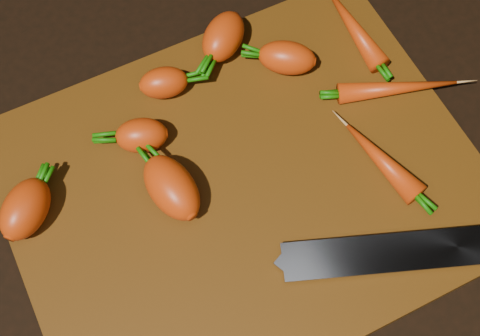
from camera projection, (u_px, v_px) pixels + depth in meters
name	position (u px, v px, depth m)	size (l,w,h in m)	color
ground	(244.00, 189.00, 0.74)	(2.00, 2.00, 0.01)	black
cutting_board	(244.00, 185.00, 0.73)	(0.50, 0.40, 0.01)	#623409
carrot_0	(25.00, 209.00, 0.69)	(0.07, 0.05, 0.05)	#C33609
carrot_1	(141.00, 135.00, 0.73)	(0.06, 0.04, 0.04)	#C33609
carrot_2	(172.00, 188.00, 0.70)	(0.08, 0.05, 0.05)	#C33609
carrot_3	(223.00, 37.00, 0.78)	(0.07, 0.04, 0.04)	#C33609
carrot_4	(164.00, 83.00, 0.76)	(0.06, 0.04, 0.04)	#C33609
carrot_5	(287.00, 58.00, 0.77)	(0.07, 0.04, 0.04)	#C33609
carrot_6	(353.00, 27.00, 0.80)	(0.12, 0.03, 0.03)	#C33609
carrot_7	(398.00, 88.00, 0.76)	(0.14, 0.02, 0.02)	#C33609
carrot_8	(381.00, 160.00, 0.72)	(0.11, 0.03, 0.03)	#C33609
knife	(414.00, 251.00, 0.68)	(0.36, 0.16, 0.02)	gray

